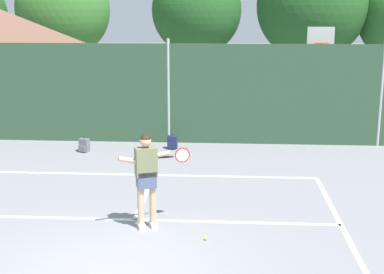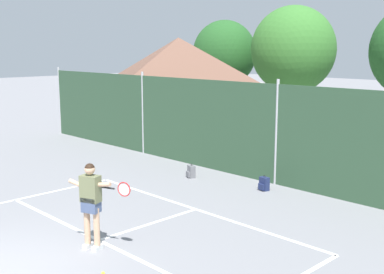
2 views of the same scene
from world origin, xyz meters
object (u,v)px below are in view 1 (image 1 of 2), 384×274
at_px(basketball_hoop, 319,64).
at_px(backpack_navy, 172,143).
at_px(backpack_grey, 84,145).
at_px(tennis_player, 147,172).
at_px(tennis_ball, 206,238).

xyz_separation_m(basketball_hoop, backpack_navy, (-4.75, -2.91, -2.12)).
bearing_deg(backpack_grey, basketball_hoop, 25.11).
relative_size(tennis_player, backpack_grey, 4.01).
distance_m(basketball_hoop, tennis_ball, 10.38).
bearing_deg(tennis_player, basketball_hoop, 62.78).
distance_m(tennis_player, tennis_ball, 1.67).
height_order(tennis_player, backpack_navy, tennis_player).
height_order(backpack_grey, backpack_navy, same).
distance_m(basketball_hoop, backpack_grey, 8.36).
xyz_separation_m(tennis_ball, backpack_navy, (-1.29, 6.60, 0.16)).
distance_m(tennis_ball, backpack_navy, 6.73).
distance_m(tennis_player, backpack_grey, 6.23).
distance_m(tennis_player, backpack_navy, 6.13).
height_order(basketball_hoop, tennis_ball, basketball_hoop).
xyz_separation_m(basketball_hoop, backpack_grey, (-7.32, -3.43, -2.12)).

